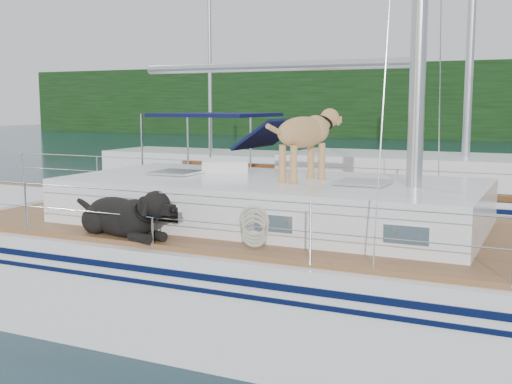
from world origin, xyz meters
The scene contains 6 objects.
ground centered at (0.00, 0.00, 0.00)m, with size 120.00×120.00×0.00m, color black.
tree_line centered at (0.00, 45.00, 3.00)m, with size 90.00×3.00×6.00m, color black.
shore_bank centered at (0.00, 46.20, 0.60)m, with size 92.00×1.00×1.20m, color #595147.
main_sailboat centered at (0.09, -0.01, 0.68)m, with size 12.00×3.86×14.01m.
neighbor_sailboat centered at (0.12, 5.80, 0.63)m, with size 11.00×3.50×13.30m.
bg_boat_west centered at (-8.00, 14.00, 0.45)m, with size 8.00×3.00×11.65m.
Camera 1 is at (4.10, -7.35, 2.75)m, focal length 45.00 mm.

